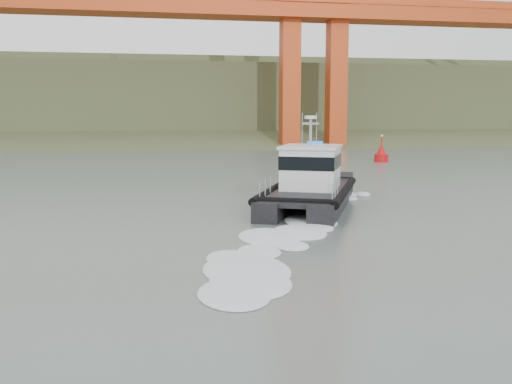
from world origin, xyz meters
The scene contains 4 objects.
ground centered at (0.00, 0.00, 0.00)m, with size 400.00×400.00×0.00m, color slate.
headlands centered at (0.00, 125.50, 7.05)m, with size 500.00×105.36×27.12m.
patrol_boat centered at (4.95, 16.78, 1.49)m, with size 9.14×12.99×5.95m.
nav_buoy centered at (22.68, 47.44, 0.92)m, with size 1.68×1.68×3.50m.
Camera 1 is at (-4.94, -17.67, 5.93)m, focal length 40.00 mm.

